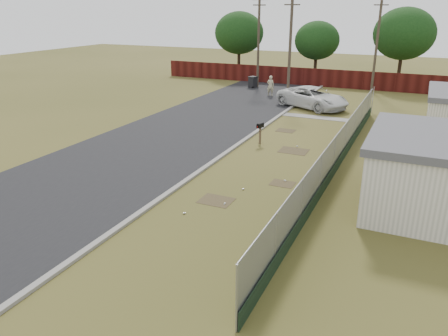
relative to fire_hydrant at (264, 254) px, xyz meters
The scene contains 12 objects.
ground 9.26m from the fire_hydrant, 106.95° to the left, with size 120.00×120.00×0.00m, color brown.
street 19.37m from the fire_hydrant, 119.22° to the left, with size 15.10×60.00×0.12m.
chainlink_fence 9.90m from the fire_hydrant, 87.55° to the left, with size 0.10×27.06×2.02m.
privacy_fence 34.96m from the fire_hydrant, 104.41° to the left, with size 30.00×0.12×1.80m, color #46130F.
utility_poles 30.50m from the fire_hydrant, 102.17° to the left, with size 12.60×8.24×9.00m.
horizon_trees 32.74m from the fire_hydrant, 93.28° to the left, with size 33.32×31.94×7.78m.
fire_hydrant is the anchor object (origin of this frame).
mailbox 13.23m from the fire_hydrant, 110.59° to the left, with size 0.33×0.56×1.29m.
pickup_truck 23.87m from the fire_hydrant, 100.12° to the left, with size 2.79×6.06×1.68m, color silver.
pedestrian 28.49m from the fire_hydrant, 108.42° to the left, with size 0.67×0.44×1.84m, color #C0B78D.
trash_bin 32.61m from the fire_hydrant, 111.60° to the left, with size 0.96×1.03×1.14m.
scattered_litter 6.83m from the fire_hydrant, 114.10° to the left, with size 2.74×10.61×0.07m.
Camera 1 is at (6.52, -20.25, 7.75)m, focal length 35.00 mm.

